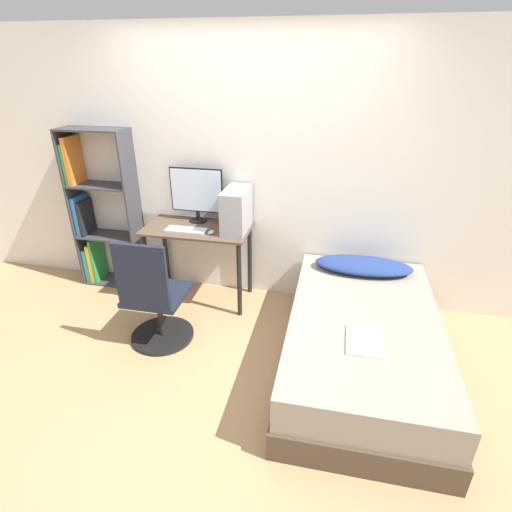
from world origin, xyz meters
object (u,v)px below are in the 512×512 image
(office_chair, at_px, (155,305))
(bed, at_px, (362,342))
(monitor, at_px, (197,192))
(pc_tower, at_px, (236,210))
(keyboard, at_px, (186,230))
(bookshelf, at_px, (97,216))

(office_chair, xyz_separation_m, bed, (1.68, 0.04, -0.14))
(monitor, bearing_deg, pc_tower, -17.43)
(keyboard, bearing_deg, bookshelf, 167.77)
(bookshelf, xyz_separation_m, bed, (2.69, -0.84, -0.51))
(pc_tower, bearing_deg, bookshelf, 176.60)
(office_chair, bearing_deg, keyboard, 85.02)
(bookshelf, xyz_separation_m, monitor, (1.09, 0.04, 0.31))
(keyboard, xyz_separation_m, pc_tower, (0.45, 0.14, 0.18))
(office_chair, relative_size, bed, 0.50)
(pc_tower, bearing_deg, keyboard, -162.48)
(office_chair, bearing_deg, bookshelf, 138.85)
(bookshelf, xyz_separation_m, pc_tower, (1.51, -0.09, 0.22))
(keyboard, bearing_deg, office_chair, -94.98)
(bed, relative_size, monitor, 3.77)
(office_chair, bearing_deg, pc_tower, 57.53)
(bookshelf, bearing_deg, pc_tower, -3.40)
(monitor, bearing_deg, office_chair, -94.89)
(bed, bearing_deg, pc_tower, 147.57)
(monitor, xyz_separation_m, keyboard, (-0.02, -0.27, -0.28))
(bed, height_order, pc_tower, pc_tower)
(office_chair, height_order, monitor, monitor)
(bookshelf, height_order, office_chair, bookshelf)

